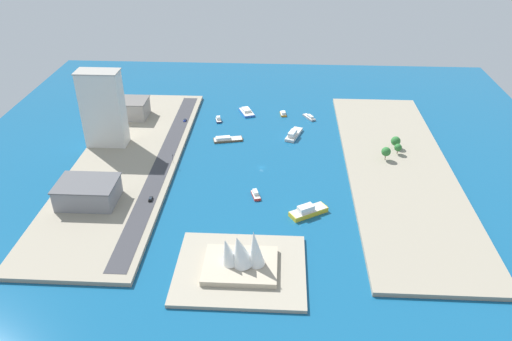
{
  "coord_description": "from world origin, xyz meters",
  "views": [
    {
      "loc": [
        -12.27,
        298.0,
        173.74
      ],
      "look_at": [
        3.29,
        9.27,
        2.78
      ],
      "focal_mm": 35.15,
      "sensor_mm": 36.0,
      "label": 1
    }
  ],
  "objects_px": {
    "patrol_launch_navy": "(218,120)",
    "water_taxi_orange": "(283,113)",
    "tugboat_red": "(256,195)",
    "suv_black": "(151,199)",
    "ferry_yellow_fast": "(308,211)",
    "carpark_squat_concrete": "(131,108)",
    "catamaran_blue": "(247,112)",
    "hotel_broad_white": "(103,109)",
    "traffic_light_waterfront": "(173,157)",
    "opera_landmark": "(241,256)",
    "barge_flat_brown": "(227,139)",
    "yacht_sleek_gray": "(309,117)",
    "ferry_white_commuter": "(294,134)",
    "warehouse_low_gray": "(88,192)",
    "hatchback_blue": "(185,120)"
  },
  "relations": [
    {
      "from": "traffic_light_waterfront",
      "to": "opera_landmark",
      "type": "bearing_deg",
      "value": 118.11
    },
    {
      "from": "water_taxi_orange",
      "to": "traffic_light_waterfront",
      "type": "relative_size",
      "value": 1.72
    },
    {
      "from": "tugboat_red",
      "to": "hatchback_blue",
      "type": "relative_size",
      "value": 2.61
    },
    {
      "from": "water_taxi_orange",
      "to": "suv_black",
      "type": "bearing_deg",
      "value": 59.71
    },
    {
      "from": "patrol_launch_navy",
      "to": "water_taxi_orange",
      "type": "distance_m",
      "value": 54.98
    },
    {
      "from": "patrol_launch_navy",
      "to": "water_taxi_orange",
      "type": "bearing_deg",
      "value": -163.84
    },
    {
      "from": "barge_flat_brown",
      "to": "warehouse_low_gray",
      "type": "distance_m",
      "value": 117.17
    },
    {
      "from": "ferry_yellow_fast",
      "to": "warehouse_low_gray",
      "type": "bearing_deg",
      "value": -0.96
    },
    {
      "from": "warehouse_low_gray",
      "to": "hatchback_blue",
      "type": "relative_size",
      "value": 7.75
    },
    {
      "from": "ferry_white_commuter",
      "to": "patrol_launch_navy",
      "type": "xyz_separation_m",
      "value": [
        61.05,
        -24.65,
        -0.6
      ]
    },
    {
      "from": "hotel_broad_white",
      "to": "hatchback_blue",
      "type": "bearing_deg",
      "value": -139.47
    },
    {
      "from": "barge_flat_brown",
      "to": "ferry_yellow_fast",
      "type": "xyz_separation_m",
      "value": [
        -58.27,
        92.51,
        1.0
      ]
    },
    {
      "from": "tugboat_red",
      "to": "water_taxi_orange",
      "type": "height_order",
      "value": "tugboat_red"
    },
    {
      "from": "water_taxi_orange",
      "to": "carpark_squat_concrete",
      "type": "bearing_deg",
      "value": 7.23
    },
    {
      "from": "barge_flat_brown",
      "to": "opera_landmark",
      "type": "relative_size",
      "value": 0.62
    },
    {
      "from": "traffic_light_waterfront",
      "to": "carpark_squat_concrete",
      "type": "bearing_deg",
      "value": -56.65
    },
    {
      "from": "hatchback_blue",
      "to": "opera_landmark",
      "type": "distance_m",
      "value": 181.89
    },
    {
      "from": "yacht_sleek_gray",
      "to": "ferry_white_commuter",
      "type": "distance_m",
      "value": 36.28
    },
    {
      "from": "carpark_squat_concrete",
      "to": "catamaran_blue",
      "type": "bearing_deg",
      "value": -169.39
    },
    {
      "from": "catamaran_blue",
      "to": "yacht_sleek_gray",
      "type": "bearing_deg",
      "value": 171.4
    },
    {
      "from": "warehouse_low_gray",
      "to": "suv_black",
      "type": "distance_m",
      "value": 37.32
    },
    {
      "from": "water_taxi_orange",
      "to": "opera_landmark",
      "type": "relative_size",
      "value": 0.3
    },
    {
      "from": "hatchback_blue",
      "to": "traffic_light_waterfront",
      "type": "xyz_separation_m",
      "value": [
        -4.07,
        68.26,
        3.42
      ]
    },
    {
      "from": "ferry_yellow_fast",
      "to": "opera_landmark",
      "type": "height_order",
      "value": "opera_landmark"
    },
    {
      "from": "catamaran_blue",
      "to": "opera_landmark",
      "type": "distance_m",
      "value": 196.23
    },
    {
      "from": "carpark_squat_concrete",
      "to": "opera_landmark",
      "type": "distance_m",
      "value": 206.61
    },
    {
      "from": "yacht_sleek_gray",
      "to": "tugboat_red",
      "type": "height_order",
      "value": "tugboat_red"
    },
    {
      "from": "barge_flat_brown",
      "to": "warehouse_low_gray",
      "type": "relative_size",
      "value": 0.65
    },
    {
      "from": "patrol_launch_navy",
      "to": "traffic_light_waterfront",
      "type": "relative_size",
      "value": 1.59
    },
    {
      "from": "catamaran_blue",
      "to": "hatchback_blue",
      "type": "xyz_separation_m",
      "value": [
        48.35,
        23.93,
        2.17
      ]
    },
    {
      "from": "patrol_launch_navy",
      "to": "hatchback_blue",
      "type": "bearing_deg",
      "value": 14.63
    },
    {
      "from": "ferry_yellow_fast",
      "to": "hatchback_blue",
      "type": "relative_size",
      "value": 5.31
    },
    {
      "from": "barge_flat_brown",
      "to": "yacht_sleek_gray",
      "type": "height_order",
      "value": "barge_flat_brown"
    },
    {
      "from": "water_taxi_orange",
      "to": "warehouse_low_gray",
      "type": "height_order",
      "value": "warehouse_low_gray"
    },
    {
      "from": "ferry_white_commuter",
      "to": "tugboat_red",
      "type": "relative_size",
      "value": 2.13
    },
    {
      "from": "hotel_broad_white",
      "to": "traffic_light_waterfront",
      "type": "height_order",
      "value": "hotel_broad_white"
    },
    {
      "from": "suv_black",
      "to": "water_taxi_orange",
      "type": "bearing_deg",
      "value": -120.29
    },
    {
      "from": "warehouse_low_gray",
      "to": "traffic_light_waterfront",
      "type": "relative_size",
      "value": 5.48
    },
    {
      "from": "ferry_yellow_fast",
      "to": "carpark_squat_concrete",
      "type": "height_order",
      "value": "carpark_squat_concrete"
    },
    {
      "from": "tugboat_red",
      "to": "warehouse_low_gray",
      "type": "height_order",
      "value": "warehouse_low_gray"
    },
    {
      "from": "tugboat_red",
      "to": "suv_black",
      "type": "distance_m",
      "value": 64.69
    },
    {
      "from": "patrol_launch_navy",
      "to": "ferry_yellow_fast",
      "type": "height_order",
      "value": "ferry_yellow_fast"
    },
    {
      "from": "suv_black",
      "to": "traffic_light_waterfront",
      "type": "bearing_deg",
      "value": -95.82
    },
    {
      "from": "patrol_launch_navy",
      "to": "water_taxi_orange",
      "type": "relative_size",
      "value": 0.93
    },
    {
      "from": "tugboat_red",
      "to": "patrol_launch_navy",
      "type": "bearing_deg",
      "value": -71.63
    },
    {
      "from": "water_taxi_orange",
      "to": "suv_black",
      "type": "distance_m",
      "value": 158.46
    },
    {
      "from": "hotel_broad_white",
      "to": "opera_landmark",
      "type": "height_order",
      "value": "hotel_broad_white"
    },
    {
      "from": "opera_landmark",
      "to": "barge_flat_brown",
      "type": "bearing_deg",
      "value": -81.12
    },
    {
      "from": "patrol_launch_navy",
      "to": "traffic_light_waterfront",
      "type": "xyz_separation_m",
      "value": [
        22.39,
        75.17,
        5.63
      ]
    },
    {
      "from": "hotel_broad_white",
      "to": "ferry_yellow_fast",
      "type": "bearing_deg",
      "value": 151.58
    }
  ]
}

